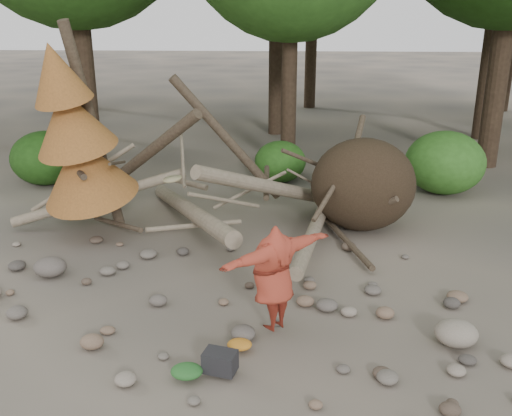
{
  "coord_description": "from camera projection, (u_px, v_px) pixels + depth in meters",
  "views": [
    {
      "loc": [
        1.0,
        -7.32,
        4.48
      ],
      "look_at": [
        0.5,
        1.5,
        1.4
      ],
      "focal_mm": 40.0,
      "sensor_mm": 36.0,
      "label": 1
    }
  ],
  "objects": [
    {
      "name": "ground",
      "position": [
        217.0,
        330.0,
        8.43
      ],
      "size": [
        120.0,
        120.0,
        0.0
      ],
      "primitive_type": "plane",
      "color": "#514C44",
      "rests_on": "ground"
    },
    {
      "name": "deadfall_pile",
      "position": [
        336.0,
        187.0,
        12.0
      ],
      "size": [
        8.55,
        5.24,
        3.3
      ],
      "color": "#332619",
      "rests_on": "ground"
    },
    {
      "name": "dead_conifer",
      "position": [
        76.0,
        138.0,
        11.08
      ],
      "size": [
        2.06,
        2.16,
        4.35
      ],
      "color": "#4C3F30",
      "rests_on": "ground"
    },
    {
      "name": "bush_left",
      "position": [
        45.0,
        158.0,
        15.27
      ],
      "size": [
        1.8,
        1.8,
        1.44
      ],
      "primitive_type": "ellipsoid",
      "color": "#204D14",
      "rests_on": "ground"
    },
    {
      "name": "bush_mid",
      "position": [
        280.0,
        161.0,
        15.55
      ],
      "size": [
        1.4,
        1.4,
        1.12
      ],
      "primitive_type": "ellipsoid",
      "color": "#2B611C",
      "rests_on": "ground"
    },
    {
      "name": "bush_right",
      "position": [
        445.0,
        163.0,
        14.49
      ],
      "size": [
        2.0,
        2.0,
        1.6
      ],
      "primitive_type": "ellipsoid",
      "color": "#367323",
      "rests_on": "ground"
    },
    {
      "name": "frisbee_thrower",
      "position": [
        274.0,
        278.0,
        8.1
      ],
      "size": [
        2.46,
        1.71,
        2.24
      ],
      "color": "#9F3523",
      "rests_on": "ground"
    },
    {
      "name": "backpack",
      "position": [
        220.0,
        365.0,
        7.35
      ],
      "size": [
        0.47,
        0.37,
        0.28
      ],
      "primitive_type": "cube",
      "rotation": [
        0.0,
        0.0,
        -0.25
      ],
      "color": "black",
      "rests_on": "ground"
    },
    {
      "name": "cloth_green",
      "position": [
        187.0,
        374.0,
        7.27
      ],
      "size": [
        0.41,
        0.34,
        0.16
      ],
      "primitive_type": "ellipsoid",
      "color": "#255E25",
      "rests_on": "ground"
    },
    {
      "name": "cloth_orange",
      "position": [
        240.0,
        348.0,
        7.87
      ],
      "size": [
        0.34,
        0.28,
        0.13
      ],
      "primitive_type": "ellipsoid",
      "color": "#BF7720",
      "rests_on": "ground"
    },
    {
      "name": "boulder_mid_right",
      "position": [
        456.0,
        333.0,
        8.01
      ],
      "size": [
        0.6,
        0.54,
        0.36
      ],
      "primitive_type": "ellipsoid",
      "color": "gray",
      "rests_on": "ground"
    },
    {
      "name": "boulder_mid_left",
      "position": [
        50.0,
        267.0,
        10.09
      ],
      "size": [
        0.57,
        0.52,
        0.34
      ],
      "primitive_type": "ellipsoid",
      "color": "#605851",
      "rests_on": "ground"
    }
  ]
}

